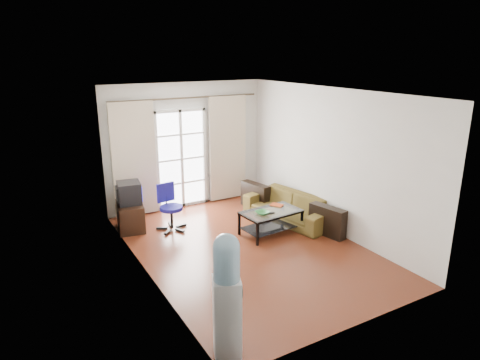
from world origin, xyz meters
The scene contains 20 objects.
floor centered at (0.00, 0.00, 0.00)m, with size 5.20×5.20×0.00m, color maroon.
ceiling centered at (0.00, 0.00, 2.70)m, with size 5.20×5.20×0.00m, color white.
wall_back centered at (0.00, 2.60, 1.35)m, with size 3.60×0.02×2.70m, color silver.
wall_front centered at (0.00, -2.60, 1.35)m, with size 3.60×0.02×2.70m, color silver.
wall_left centered at (-1.80, 0.00, 1.35)m, with size 0.02×5.20×2.70m, color silver.
wall_right centered at (1.80, 0.00, 1.35)m, with size 0.02×5.20×2.70m, color silver.
french_door centered at (-0.15, 2.54, 1.07)m, with size 1.16×0.06×2.15m.
curtain_rod centered at (0.00, 2.50, 2.38)m, with size 0.04×0.04×3.30m, color #4C3F2D.
curtain_left centered at (-1.20, 2.48, 1.20)m, with size 0.90×0.07×2.35m, color beige.
curtain_right centered at (0.95, 2.48, 1.20)m, with size 0.90×0.07×2.35m, color beige.
radiator centered at (0.80, 2.50, 0.33)m, with size 0.64×0.12×0.64m, color #939496.
sofa centered at (1.38, 0.69, 0.28)m, with size 1.14×2.04×0.56m, color brown.
coffee_table centered at (0.70, 0.31, 0.29)m, with size 1.15×0.72×0.45m.
bowl centered at (0.47, 0.26, 0.48)m, with size 0.28×0.28×0.06m, color #328B3F.
book centered at (0.89, 0.47, 0.46)m, with size 0.26×0.29×0.02m, color maroon.
remote centered at (0.63, 0.21, 0.46)m, with size 0.15×0.04×0.02m, color black.
tv_stand centered at (-1.53, 1.83, 0.26)m, with size 0.48×0.71×0.52m, color black.
crt_tv centered at (-1.53, 1.86, 0.73)m, with size 0.51×0.51×0.42m.
task_chair centered at (-0.86, 1.44, 0.26)m, with size 0.68×0.68×0.90m.
water_cooler centered at (-1.60, -2.25, 0.77)m, with size 0.39×0.39×1.48m.
Camera 1 is at (-3.51, -5.89, 3.31)m, focal length 32.00 mm.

